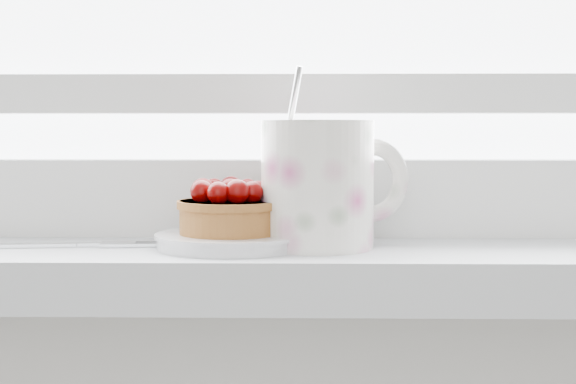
{
  "coord_description": "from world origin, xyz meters",
  "views": [
    {
      "loc": [
        0.06,
        1.23,
        1.03
      ],
      "look_at": [
        0.05,
        1.88,
        0.99
      ],
      "focal_mm": 50.0,
      "sensor_mm": 36.0,
      "label": 1
    }
  ],
  "objects_px": {
    "raspberry_tart": "(230,209)",
    "floral_mug": "(321,182)",
    "saucer": "(231,241)",
    "fork": "(58,245)"
  },
  "relations": [
    {
      "from": "raspberry_tart",
      "to": "floral_mug",
      "type": "relative_size",
      "value": 0.59
    },
    {
      "from": "saucer",
      "to": "fork",
      "type": "relative_size",
      "value": 0.66
    },
    {
      "from": "saucer",
      "to": "raspberry_tart",
      "type": "xyz_separation_m",
      "value": [
        -0.0,
        0.0,
        0.03
      ]
    },
    {
      "from": "fork",
      "to": "raspberry_tart",
      "type": "bearing_deg",
      "value": -0.78
    },
    {
      "from": "fork",
      "to": "saucer",
      "type": "bearing_deg",
      "value": -0.82
    },
    {
      "from": "raspberry_tart",
      "to": "saucer",
      "type": "bearing_deg",
      "value": -18.02
    },
    {
      "from": "raspberry_tart",
      "to": "floral_mug",
      "type": "height_order",
      "value": "floral_mug"
    },
    {
      "from": "saucer",
      "to": "raspberry_tart",
      "type": "height_order",
      "value": "raspberry_tart"
    },
    {
      "from": "raspberry_tart",
      "to": "fork",
      "type": "bearing_deg",
      "value": 179.22
    },
    {
      "from": "raspberry_tart",
      "to": "fork",
      "type": "height_order",
      "value": "raspberry_tart"
    }
  ]
}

